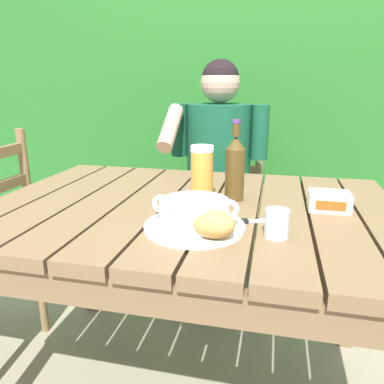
{
  "coord_description": "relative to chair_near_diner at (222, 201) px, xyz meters",
  "views": [
    {
      "loc": [
        0.25,
        -1.08,
        1.11
      ],
      "look_at": [
        0.03,
        -0.1,
        0.82
      ],
      "focal_mm": 34.31,
      "sensor_mm": 36.0,
      "label": 1
    }
  ],
  "objects": [
    {
      "name": "water_glass_small",
      "position": [
        0.29,
        -1.1,
        0.31
      ],
      "size": [
        0.06,
        0.06,
        0.07
      ],
      "color": "silver",
      "rests_on": "dining_table"
    },
    {
      "name": "chair_near_diner",
      "position": [
        0.0,
        0.0,
        0.0
      ],
      "size": [
        0.43,
        0.45,
        0.97
      ],
      "color": "olive",
      "rests_on": "ground_plane"
    },
    {
      "name": "person_eating",
      "position": [
        -0.0,
        -0.2,
        0.25
      ],
      "size": [
        0.48,
        0.47,
        1.23
      ],
      "color": "#144F33",
      "rests_on": "ground_plane"
    },
    {
      "name": "bread_roll",
      "position": [
        0.14,
        -1.17,
        0.32
      ],
      "size": [
        0.14,
        0.12,
        0.07
      ],
      "color": "tan",
      "rests_on": "serving_plate"
    },
    {
      "name": "beer_glass",
      "position": [
        0.06,
        -0.87,
        0.36
      ],
      "size": [
        0.07,
        0.07,
        0.18
      ],
      "color": "gold",
      "rests_on": "dining_table"
    },
    {
      "name": "table_knife",
      "position": [
        0.21,
        -1.02,
        0.27
      ],
      "size": [
        0.14,
        0.07,
        0.01
      ],
      "color": "silver",
      "rests_on": "dining_table"
    },
    {
      "name": "butter_tub",
      "position": [
        0.45,
        -0.86,
        0.3
      ],
      "size": [
        0.12,
        0.09,
        0.05
      ],
      "color": "white",
      "rests_on": "dining_table"
    },
    {
      "name": "serving_plate",
      "position": [
        0.08,
        -1.1,
        0.28
      ],
      "size": [
        0.27,
        0.27,
        0.01
      ],
      "color": "white",
      "rests_on": "dining_table"
    },
    {
      "name": "hedge_backdrop",
      "position": [
        0.23,
        0.63,
        0.71
      ],
      "size": [
        3.71,
        0.91,
        2.76
      ],
      "color": "#266A25",
      "rests_on": "ground_plane"
    },
    {
      "name": "dining_table",
      "position": [
        0.02,
        -0.89,
        0.18
      ],
      "size": [
        1.29,
        0.91,
        0.75
      ],
      "color": "brown",
      "rests_on": "ground_plane"
    },
    {
      "name": "beer_bottle",
      "position": [
        0.15,
        -0.82,
        0.38
      ],
      "size": [
        0.06,
        0.06,
        0.26
      ],
      "color": "#513C19",
      "rests_on": "dining_table"
    },
    {
      "name": "soup_bowl",
      "position": [
        0.08,
        -1.1,
        0.32
      ],
      "size": [
        0.23,
        0.18,
        0.07
      ],
      "color": "white",
      "rests_on": "serving_plate"
    }
  ]
}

